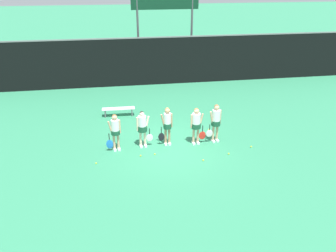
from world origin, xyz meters
The scene contains 17 objects.
ground_plane centered at (0.00, 0.00, 0.00)m, with size 140.00×140.00×0.00m, color #2D7F56.
fence_windscreen centered at (0.00, 8.56, 1.58)m, with size 60.00×0.08×3.13m.
scoreboard centered at (1.38, 9.88, 5.06)m, with size 4.43×0.15×6.40m.
bench_courtside centered at (-2.06, 3.56, 0.38)m, with size 1.68×0.40×0.44m.
player_0 centered at (-2.25, -0.06, 0.96)m, with size 0.65×0.37×1.62m.
player_1 centered at (-1.11, 0.06, 0.96)m, with size 0.68×0.40×1.63m.
player_2 centered at (-0.06, 0.09, 1.01)m, with size 0.62×0.34×1.71m.
player_3 centered at (1.18, -0.05, 0.99)m, with size 0.70×0.41×1.67m.
player_4 centered at (2.06, 0.02, 1.05)m, with size 0.67×0.40×1.74m.
tennis_ball_0 centered at (2.12, 1.14, 0.03)m, with size 0.07×0.07×0.07m, color #CCE033.
tennis_ball_1 centered at (2.30, -1.21, 0.03)m, with size 0.07×0.07×0.07m, color #CCE033.
tennis_ball_2 centered at (-3.07, -1.07, 0.03)m, with size 0.07×0.07×0.07m, color #CCE033.
tennis_ball_3 centered at (1.13, -1.53, 0.03)m, with size 0.07×0.07×0.07m, color #CCE033.
tennis_ball_4 centered at (1.70, 1.51, 0.04)m, with size 0.07×0.07×0.07m, color #CCE033.
tennis_ball_5 centered at (-1.30, -0.78, 0.03)m, with size 0.07×0.07×0.07m, color #CCE033.
tennis_ball_6 centered at (-0.71, -0.74, 0.03)m, with size 0.06×0.06×0.06m, color #CCE033.
tennis_ball_7 centered at (3.45, -0.78, 0.04)m, with size 0.07×0.07×0.07m, color #CCE033.
Camera 1 is at (-2.06, -12.35, 6.80)m, focal length 35.00 mm.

